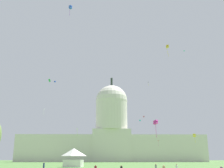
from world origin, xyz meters
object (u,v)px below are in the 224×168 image
(person_navy_lawn_far_right, at_px, (44,166))
(kite_pink_mid, at_px, (144,117))
(kite_turquoise_high, at_px, (183,52))
(capitol_building, at_px, (112,135))
(person_grey_back_center, at_px, (156,168))
(kite_lime_low, at_px, (77,130))
(kite_gold_mid, at_px, (167,47))
(kite_black_high, at_px, (148,83))
(kite_magenta_low, at_px, (156,122))
(event_tent, at_px, (74,157))
(kite_blue_high, at_px, (55,82))
(kite_yellow_low, at_px, (194,135))
(person_white_front_right, at_px, (177,168))
(kite_cyan_mid, at_px, (140,120))
(kite_green_high, at_px, (50,80))
(kite_blue_high_b, at_px, (70,7))
(kite_white_mid, at_px, (44,110))
(kite_red_low, at_px, (158,141))

(person_navy_lawn_far_right, bearing_deg, kite_pink_mid, 59.58)
(kite_turquoise_high, bearing_deg, capitol_building, -119.32)
(capitol_building, bearing_deg, person_grey_back_center, -88.41)
(kite_lime_low, distance_m, kite_pink_mid, 76.34)
(person_navy_lawn_far_right, relative_size, kite_lime_low, 0.53)
(person_navy_lawn_far_right, relative_size, kite_pink_mid, 1.70)
(kite_gold_mid, bearing_deg, person_navy_lawn_far_right, -95.17)
(kite_black_high, bearing_deg, kite_magenta_low, -29.97)
(kite_magenta_low, bearing_deg, person_navy_lawn_far_right, 105.39)
(capitol_building, relative_size, event_tent, 22.91)
(kite_blue_high, height_order, kite_yellow_low, kite_blue_high)
(kite_black_high, xyz_separation_m, kite_turquoise_high, (15.66, -16.48, 11.60))
(kite_turquoise_high, height_order, kite_lime_low, kite_turquoise_high)
(kite_pink_mid, bearing_deg, kite_lime_low, -125.08)
(person_white_front_right, xyz_separation_m, person_grey_back_center, (-5.58, -5.94, 0.12))
(person_navy_lawn_far_right, height_order, kite_turquoise_high, kite_turquoise_high)
(kite_blue_high, relative_size, kite_cyan_mid, 0.99)
(person_white_front_right, distance_m, kite_green_high, 82.99)
(person_navy_lawn_far_right, relative_size, person_grey_back_center, 1.00)
(kite_turquoise_high, distance_m, kite_blue_high_b, 68.58)
(kite_lime_low, xyz_separation_m, kite_green_high, (-14.65, 9.39, 23.98))
(event_tent, distance_m, kite_magenta_low, 35.19)
(kite_gold_mid, distance_m, kite_cyan_mid, 123.74)
(kite_gold_mid, xyz_separation_m, kite_green_high, (-44.21, 49.48, 3.80))
(person_navy_lawn_far_right, height_order, kite_yellow_low, kite_yellow_low)
(kite_blue_high, bearing_deg, kite_yellow_low, 0.58)
(person_grey_back_center, relative_size, kite_blue_high_b, 0.48)
(kite_lime_low, bearing_deg, kite_turquoise_high, -34.73)
(kite_gold_mid, distance_m, kite_turquoise_high, 59.58)
(person_grey_back_center, bearing_deg, kite_white_mid, 102.87)
(person_white_front_right, xyz_separation_m, kite_magenta_low, (-3.63, 2.67, 10.13))
(kite_black_high, distance_m, kite_gold_mid, 69.33)
(kite_cyan_mid, bearing_deg, kite_lime_low, 98.12)
(person_white_front_right, distance_m, kite_black_high, 91.01)
(person_white_front_right, xyz_separation_m, kite_lime_low, (-27.04, 51.96, 13.24))
(kite_red_low, bearing_deg, person_navy_lawn_far_right, -72.13)
(kite_turquoise_high, xyz_separation_m, kite_lime_low, (-50.35, -12.06, -40.11))
(kite_cyan_mid, bearing_deg, person_grey_back_center, 115.78)
(kite_blue_high, distance_m, kite_green_high, 51.99)
(kite_magenta_low, bearing_deg, kite_lime_low, 66.70)
(kite_black_high, relative_size, kite_magenta_low, 0.47)
(event_tent, height_order, kite_white_mid, kite_white_mid)
(person_white_front_right, bearing_deg, kite_gold_mid, 126.44)
(event_tent, relative_size, kite_yellow_low, 1.74)
(kite_gold_mid, bearing_deg, kite_red_low, 173.16)
(kite_cyan_mid, bearing_deg, kite_white_mid, 60.08)
(person_navy_lawn_far_right, xyz_separation_m, kite_black_high, (39.77, 64.00, 41.66))
(kite_turquoise_high, relative_size, kite_red_low, 0.37)
(person_navy_lawn_far_right, height_order, kite_cyan_mid, kite_cyan_mid)
(capitol_building, relative_size, kite_lime_low, 46.77)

